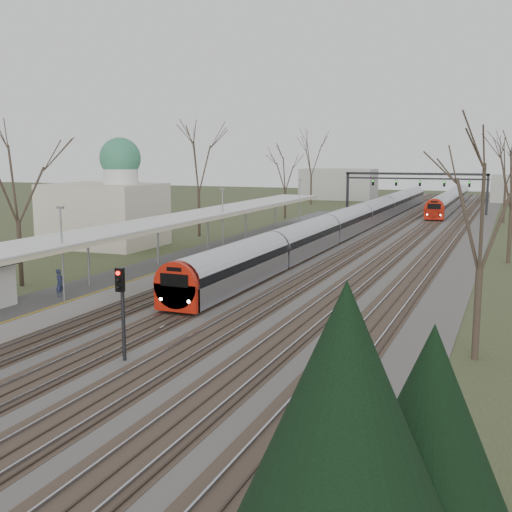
{
  "coord_description": "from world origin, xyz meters",
  "views": [
    {
      "loc": [
        14.2,
        -13.04,
        8.71
      ],
      "look_at": [
        -1.67,
        26.29,
        2.0
      ],
      "focal_mm": 45.0,
      "sensor_mm": 36.0,
      "label": 1
    }
  ],
  "objects_px": {
    "train_near": "(361,217)",
    "signal_post": "(122,300)",
    "train_far": "(450,200)",
    "passenger": "(60,283)"
  },
  "relations": [
    {
      "from": "train_near",
      "to": "signal_post",
      "type": "bearing_deg",
      "value": -88.09
    },
    {
      "from": "train_near",
      "to": "train_far",
      "type": "bearing_deg",
      "value": 78.39
    },
    {
      "from": "train_far",
      "to": "signal_post",
      "type": "xyz_separation_m",
      "value": [
        -5.25,
        -86.54,
        1.25
      ]
    },
    {
      "from": "train_far",
      "to": "passenger",
      "type": "relative_size",
      "value": 28.86
    },
    {
      "from": "train_near",
      "to": "signal_post",
      "type": "height_order",
      "value": "signal_post"
    },
    {
      "from": "train_far",
      "to": "signal_post",
      "type": "distance_m",
      "value": 86.7
    },
    {
      "from": "train_near",
      "to": "train_far",
      "type": "relative_size",
      "value": 2.0
    },
    {
      "from": "train_near",
      "to": "signal_post",
      "type": "distance_m",
      "value": 52.52
    },
    {
      "from": "passenger",
      "to": "train_far",
      "type": "bearing_deg",
      "value": -17.32
    },
    {
      "from": "signal_post",
      "to": "train_far",
      "type": "bearing_deg",
      "value": 86.53
    }
  ]
}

